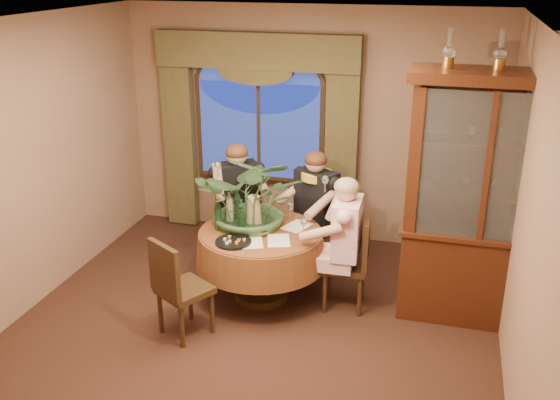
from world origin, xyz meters
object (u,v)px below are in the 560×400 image
(chair_back, at_px, (247,220))
(stoneware_vase, at_px, (254,210))
(china_cabinet, at_px, (482,202))
(wine_bottle_3, at_px, (242,216))
(oil_lamp_right, at_px, (554,52))
(wine_bottle_2, at_px, (238,205))
(dining_table, at_px, (261,265))
(chair_front_left, at_px, (185,287))
(person_back, at_px, (238,205))
(person_scarf, at_px, (316,213))
(centerpiece_plant, at_px, (253,162))
(chair_back_right, at_px, (328,232))
(chair_right, at_px, (345,263))
(wine_bottle_0, at_px, (218,214))
(olive_bowl, at_px, (261,232))
(person_pink, at_px, (346,245))
(oil_lamp_left, at_px, (449,48))
(oil_lamp_center, at_px, (501,50))
(wine_bottle_1, at_px, (230,208))

(chair_back, xyz_separation_m, stoneware_vase, (0.30, -0.67, 0.42))
(china_cabinet, relative_size, wine_bottle_3, 7.24)
(oil_lamp_right, height_order, wine_bottle_2, oil_lamp_right)
(chair_back, bearing_deg, dining_table, 90.00)
(oil_lamp_right, relative_size, chair_front_left, 0.35)
(person_back, bearing_deg, chair_back, -151.88)
(person_scarf, xyz_separation_m, centerpiece_plant, (-0.52, -0.59, 0.72))
(chair_back_right, bearing_deg, wine_bottle_3, 83.94)
(chair_right, relative_size, person_back, 0.67)
(wine_bottle_0, height_order, wine_bottle_2, same)
(olive_bowl, bearing_deg, dining_table, 110.15)
(stoneware_vase, bearing_deg, wine_bottle_0, -142.08)
(person_pink, bearing_deg, person_back, 61.71)
(oil_lamp_left, distance_m, chair_back, 2.99)
(china_cabinet, xyz_separation_m, oil_lamp_left, (-0.42, 0.00, 1.36))
(china_cabinet, relative_size, person_pink, 1.73)
(china_cabinet, relative_size, person_scarf, 1.70)
(dining_table, bearing_deg, oil_lamp_center, 5.61)
(chair_right, height_order, wine_bottle_1, wine_bottle_1)
(dining_table, relative_size, person_pink, 0.95)
(chair_right, bearing_deg, stoneware_vase, 80.44)
(person_scarf, bearing_deg, chair_front_left, 88.98)
(wine_bottle_1, height_order, wine_bottle_3, same)
(oil_lamp_right, height_order, person_back, oil_lamp_right)
(china_cabinet, relative_size, oil_lamp_center, 7.02)
(chair_back_right, distance_m, wine_bottle_3, 1.15)
(chair_right, relative_size, chair_front_left, 1.00)
(wine_bottle_1, xyz_separation_m, wine_bottle_2, (0.05, 0.09, 0.00))
(oil_lamp_left, xyz_separation_m, chair_front_left, (-2.12, -1.00, -2.08))
(stoneware_vase, bearing_deg, olive_bowl, -57.96)
(oil_lamp_right, relative_size, stoneware_vase, 1.13)
(wine_bottle_3, bearing_deg, wine_bottle_1, 139.07)
(oil_lamp_left, distance_m, wine_bottle_0, 2.64)
(chair_right, height_order, person_back, person_back)
(centerpiece_plant, distance_m, wine_bottle_2, 0.54)
(chair_back_right, bearing_deg, wine_bottle_2, 68.82)
(chair_right, distance_m, wine_bottle_2, 1.23)
(chair_front_left, relative_size, wine_bottle_2, 2.91)
(oil_lamp_center, xyz_separation_m, wine_bottle_1, (-2.41, -0.10, -1.64))
(chair_back_right, xyz_separation_m, person_back, (-1.02, -0.04, 0.23))
(person_back, relative_size, person_scarf, 1.02)
(dining_table, height_order, oil_lamp_right, oil_lamp_right)
(china_cabinet, height_order, person_back, china_cabinet)
(chair_right, bearing_deg, wine_bottle_0, 92.18)
(oil_lamp_center, xyz_separation_m, chair_right, (-1.21, -0.13, -2.08))
(chair_right, xyz_separation_m, wine_bottle_0, (-1.25, -0.15, 0.44))
(oil_lamp_left, distance_m, olive_bowl, 2.42)
(wine_bottle_0, xyz_separation_m, wine_bottle_1, (0.06, 0.19, 0.00))
(person_pink, height_order, wine_bottle_0, person_pink)
(person_back, bearing_deg, wine_bottle_1, 67.35)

